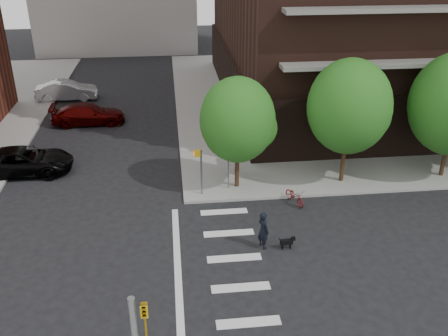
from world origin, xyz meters
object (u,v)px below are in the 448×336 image
object	(u,v)px
dog_walker	(263,230)
parked_car_silver	(67,90)
parked_car_maroon	(88,114)
scooter	(295,196)
parked_car_black	(23,161)

from	to	relation	value
dog_walker	parked_car_silver	bearing A→B (deg)	3.40
parked_car_maroon	parked_car_silver	size ratio (longest dim) A/B	1.06
parked_car_silver	dog_walker	distance (m)	26.21
parked_car_silver	scooter	bearing A→B (deg)	-144.95
parked_car_black	scooter	bearing A→B (deg)	-109.55
parked_car_black	dog_walker	bearing A→B (deg)	-125.78
parked_car_black	scooter	distance (m)	15.92
parked_car_maroon	parked_car_silver	world-z (taller)	parked_car_silver
dog_walker	parked_car_black	bearing A→B (deg)	29.32
scooter	parked_car_silver	bearing A→B (deg)	107.26
parked_car_maroon	scooter	size ratio (longest dim) A/B	3.24
parked_car_maroon	scooter	bearing A→B (deg)	-138.91
parked_car_black	dog_walker	xyz separation A→B (m)	(12.60, -9.07, 0.12)
parked_car_black	parked_car_silver	world-z (taller)	parked_car_silver
scooter	dog_walker	xyz separation A→B (m)	(-2.40, -3.75, 0.48)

